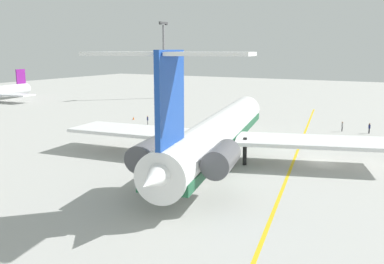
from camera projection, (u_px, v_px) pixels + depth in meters
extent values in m
plane|color=#ADADA8|center=(320.00, 163.00, 53.23)|extent=(300.33, 300.33, 0.00)
cylinder|color=white|center=(219.00, 131.00, 54.18)|extent=(42.83, 13.35, 4.57)
cone|color=white|center=(246.00, 109.00, 74.29)|extent=(5.56, 5.28, 4.38)
cone|color=white|center=(159.00, 175.00, 33.99)|extent=(7.32, 5.18, 3.88)
cube|color=#195133|center=(219.00, 139.00, 54.38)|extent=(41.92, 13.25, 1.00)
cube|color=white|center=(138.00, 131.00, 58.56)|extent=(9.08, 19.67, 0.46)
cube|color=white|center=(313.00, 141.00, 51.89)|extent=(12.66, 20.30, 0.46)
cylinder|color=#515156|center=(149.00, 153.00, 41.30)|extent=(6.13, 3.78, 2.65)
cube|color=white|center=(156.00, 154.00, 41.07)|extent=(3.65, 2.14, 0.55)
cylinder|color=#515156|center=(222.00, 159.00, 39.22)|extent=(6.13, 3.78, 2.65)
cube|color=white|center=(213.00, 158.00, 39.44)|extent=(3.65, 2.14, 0.55)
cube|color=#19429E|center=(170.00, 98.00, 35.53)|extent=(6.14, 1.73, 8.09)
cube|color=white|center=(127.00, 54.00, 35.40)|extent=(5.57, 7.40, 0.32)
cube|color=white|center=(211.00, 54.00, 33.32)|extent=(5.57, 7.40, 0.32)
cylinder|color=black|center=(238.00, 129.00, 66.87)|extent=(0.50, 0.50, 3.46)
cylinder|color=black|center=(189.00, 147.00, 54.27)|extent=(0.50, 0.50, 3.46)
cylinder|color=black|center=(245.00, 151.00, 52.20)|extent=(0.50, 0.50, 3.46)
cube|color=silver|center=(12.00, 95.00, 114.13)|extent=(5.91, 12.60, 0.38)
cube|color=#7A197F|center=(21.00, 76.00, 126.48)|extent=(3.49, 0.69, 4.35)
cylinder|color=black|center=(369.00, 131.00, 72.13)|extent=(0.11, 0.11, 0.85)
cylinder|color=black|center=(369.00, 131.00, 71.99)|extent=(0.11, 0.11, 0.85)
cylinder|color=#191E4C|center=(369.00, 127.00, 71.91)|extent=(0.29, 0.29, 0.67)
sphere|color=brown|center=(370.00, 124.00, 71.82)|extent=(0.27, 0.27, 0.27)
cylinder|color=#191E4C|center=(369.00, 126.00, 72.08)|extent=(0.08, 0.08, 0.57)
cylinder|color=#191E4C|center=(370.00, 127.00, 71.73)|extent=(0.08, 0.08, 0.57)
cylinder|color=black|center=(342.00, 129.00, 73.81)|extent=(0.10, 0.10, 0.82)
cylinder|color=black|center=(342.00, 129.00, 73.90)|extent=(0.10, 0.10, 0.82)
cylinder|color=gray|center=(342.00, 125.00, 73.71)|extent=(0.28, 0.28, 0.65)
sphere|color=#8C6647|center=(342.00, 122.00, 73.62)|extent=(0.26, 0.26, 0.26)
cylinder|color=gray|center=(342.00, 125.00, 73.59)|extent=(0.08, 0.08, 0.55)
cylinder|color=gray|center=(343.00, 125.00, 73.82)|extent=(0.08, 0.08, 0.55)
cylinder|color=black|center=(148.00, 123.00, 80.47)|extent=(0.10, 0.10, 0.84)
cylinder|color=black|center=(148.00, 122.00, 80.61)|extent=(0.10, 0.10, 0.84)
cylinder|color=#191E4C|center=(148.00, 119.00, 80.40)|extent=(0.28, 0.28, 0.67)
sphere|color=tan|center=(148.00, 116.00, 80.31)|extent=(0.26, 0.26, 0.26)
cylinder|color=#191E4C|center=(148.00, 119.00, 80.21)|extent=(0.08, 0.08, 0.57)
cylinder|color=#191E4C|center=(148.00, 118.00, 80.57)|extent=(0.08, 0.08, 0.57)
cone|color=#EA590F|center=(170.00, 121.00, 83.64)|extent=(0.40, 0.40, 0.55)
cone|color=#EA590F|center=(133.00, 118.00, 86.43)|extent=(0.40, 0.40, 0.55)
cube|color=gold|center=(290.00, 169.00, 50.42)|extent=(107.58, 19.11, 0.01)
cylinder|color=slate|center=(164.00, 62.00, 123.17)|extent=(0.70, 0.70, 21.31)
cube|color=#424244|center=(163.00, 23.00, 121.01)|extent=(4.00, 0.60, 0.60)
cube|color=#2D2D30|center=(161.00, 24.00, 119.79)|extent=(0.70, 0.50, 0.44)
cube|color=#2D2D30|center=(166.00, 24.00, 122.37)|extent=(0.70, 0.50, 0.44)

